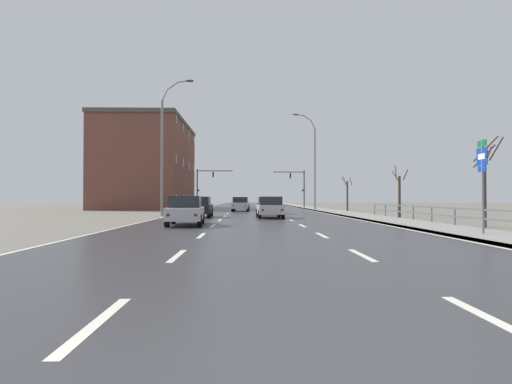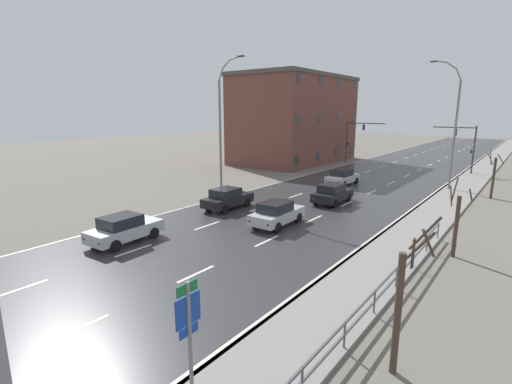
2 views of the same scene
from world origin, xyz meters
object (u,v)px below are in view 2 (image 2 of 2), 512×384
object	(u,v)px
street_lamp_midground	(453,128)
street_lamp_left_bank	(222,131)
highway_sign	(190,339)
traffic_signal_right	(466,142)
car_far_left	(124,229)
car_near_right	(277,213)
car_far_right	(342,177)
brick_building	(295,119)
traffic_signal_left	(354,135)
car_near_left	(332,193)
car_distant	(227,198)

from	to	relation	value
street_lamp_midground	street_lamp_left_bank	world-z (taller)	street_lamp_midground
street_lamp_left_bank	highway_sign	xyz separation A→B (m)	(15.82, -18.35, -3.16)
traffic_signal_right	car_far_left	size ratio (longest dim) A/B	1.32
street_lamp_left_bank	car_near_right	size ratio (longest dim) A/B	2.73
car_far_right	brick_building	world-z (taller)	brick_building
traffic_signal_right	car_far_right	size ratio (longest dim) A/B	1.32
highway_sign	traffic_signal_left	size ratio (longest dim) A/B	0.64
traffic_signal_left	car_near_left	xyz separation A→B (m)	(8.19, -23.18, -3.03)
traffic_signal_right	car_distant	distance (m)	30.70
car_far_right	car_far_left	world-z (taller)	same
car_near_left	car_far_right	xyz separation A→B (m)	(-2.52, 7.41, 0.00)
car_near_left	street_lamp_left_bank	bearing A→B (deg)	-160.34
car_far_left	traffic_signal_left	bearing A→B (deg)	91.28
street_lamp_left_bank	car_far_left	bearing A→B (deg)	-73.26
car_distant	car_far_left	size ratio (longest dim) A/B	0.98
car_distant	car_far_right	xyz separation A→B (m)	(2.92, 13.67, 0.00)
street_lamp_midground	car_far_right	xyz separation A→B (m)	(-8.65, -3.74, -4.83)
traffic_signal_left	brick_building	size ratio (longest dim) A/B	0.31
car_distant	car_near_right	bearing A→B (deg)	-13.57
traffic_signal_right	street_lamp_midground	bearing A→B (deg)	-88.06
car_distant	car_near_left	world-z (taller)	same
car_distant	car_near_right	world-z (taller)	same
traffic_signal_left	car_far_left	world-z (taller)	traffic_signal_left
street_lamp_left_bank	car_far_right	world-z (taller)	street_lamp_left_bank
street_lamp_left_bank	car_far_left	size ratio (longest dim) A/B	2.70
car_distant	brick_building	distance (m)	28.36
traffic_signal_right	car_far_left	bearing A→B (deg)	-106.26
car_near_right	street_lamp_midground	bearing A→B (deg)	69.67
car_far_left	car_distant	bearing A→B (deg)	88.73
street_lamp_left_bank	brick_building	distance (m)	23.87
traffic_signal_left	brick_building	world-z (taller)	brick_building
street_lamp_midground	highway_sign	xyz separation A→B (m)	(0.96, -32.66, -3.26)
highway_sign	car_near_left	size ratio (longest dim) A/B	0.90
street_lamp_midground	car_near_right	bearing A→B (deg)	-108.77
street_lamp_midground	highway_sign	distance (m)	32.84
street_lamp_left_bank	traffic_signal_left	world-z (taller)	street_lamp_left_bank
street_lamp_midground	traffic_signal_right	bearing A→B (deg)	91.94
street_lamp_midground	car_distant	world-z (taller)	street_lamp_midground
highway_sign	car_distant	size ratio (longest dim) A/B	0.90
street_lamp_left_bank	car_far_right	bearing A→B (deg)	59.56
street_lamp_midground	car_far_left	bearing A→B (deg)	-113.17
street_lamp_midground	car_near_left	world-z (taller)	street_lamp_midground
street_lamp_left_bank	car_far_left	xyz separation A→B (m)	(3.61, -11.99, -4.73)
traffic_signal_right	traffic_signal_left	bearing A→B (deg)	175.91
car_far_right	brick_building	size ratio (longest dim) A/B	0.22
car_near_left	traffic_signal_right	bearing A→B (deg)	75.22
traffic_signal_right	car_far_left	xyz separation A→B (m)	(-10.89, -37.33, -2.84)
traffic_signal_left	car_near_right	distance (m)	31.82
car_near_right	car_distant	bearing A→B (deg)	165.53
car_far_right	brick_building	xyz separation A→B (m)	(-13.08, 12.29, 5.21)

